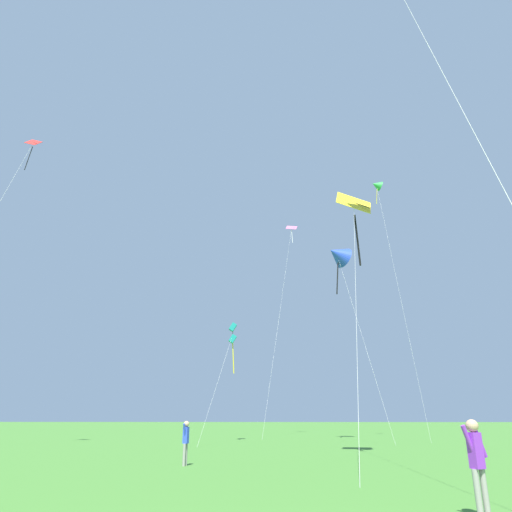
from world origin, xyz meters
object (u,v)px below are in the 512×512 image
kite_blue_delta (337,254)px  kite_green_small (377,186)px  kite_pink_low (290,241)px  kite_red_high (23,163)px  person_foreground_watcher (476,458)px  person_far_back (186,439)px  kite_teal_box (233,335)px  kite_yellow_diamond (355,216)px

kite_blue_delta → kite_green_small: kite_green_small is taller
kite_blue_delta → kite_pink_low: size_ratio=0.70×
kite_red_high → kite_pink_low: bearing=51.6°
kite_pink_low → person_foreground_watcher: kite_pink_low is taller
kite_blue_delta → kite_green_small: size_ratio=0.67×
person_far_back → kite_pink_low: bearing=81.3°
kite_pink_low → kite_teal_box: (-4.88, -12.36, -12.32)m
kite_red_high → kite_yellow_diamond: bearing=-13.8°
kite_teal_box → kite_red_high: (-12.86, -10.03, 9.63)m
kite_green_small → kite_yellow_diamond: size_ratio=1.86×
kite_blue_delta → kite_pink_low: kite_pink_low is taller
kite_pink_low → person_far_back: size_ratio=14.78×
kite_yellow_diamond → person_foreground_watcher: (-0.32, -12.12, -9.89)m
kite_pink_low → kite_red_high: (-17.74, -22.38, -2.69)m
kite_red_high → person_foreground_watcher: (19.94, -17.08, -16.36)m
kite_green_small → kite_blue_delta: bearing=-143.6°
kite_pink_low → kite_teal_box: size_ratio=2.59×
kite_teal_box → person_far_back: (0.23, -18.11, -6.78)m
kite_blue_delta → kite_red_high: (-21.40, -11.26, 2.81)m
kite_yellow_diamond → kite_teal_box: bearing=116.3°
kite_pink_low → person_foreground_watcher: (2.20, -39.47, -19.05)m
kite_green_small → person_foreground_watcher: (-5.97, -31.68, -21.56)m
person_far_back → kite_yellow_diamond: bearing=23.5°
kite_pink_low → person_far_back: bearing=-98.7°
kite_yellow_diamond → person_far_back: (-7.17, -3.12, -9.94)m
kite_blue_delta → kite_yellow_diamond: 16.67m
person_foreground_watcher → kite_teal_box: bearing=104.6°
kite_blue_delta → kite_pink_low: 12.94m
kite_blue_delta → kite_red_high: kite_red_high is taller
kite_green_small → person_foreground_watcher: bearing=-100.7°
kite_teal_box → kite_red_high: kite_red_high is taller
kite_teal_box → kite_blue_delta: bearing=8.2°
kite_red_high → person_foreground_watcher: kite_red_high is taller
kite_teal_box → kite_yellow_diamond: bearing=-63.7°
kite_blue_delta → person_far_back: (-8.31, -19.34, -13.60)m
kite_green_small → person_far_back: size_ratio=15.34×
kite_green_small → kite_yellow_diamond: bearing=-106.1°
kite_red_high → person_far_back: (13.09, -8.08, -16.41)m
person_far_back → kite_teal_box: bearing=90.7°
kite_green_small → person_foreground_watcher: kite_green_small is taller
kite_green_small → person_far_back: bearing=-119.5°
kite_red_high → person_far_back: 22.49m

